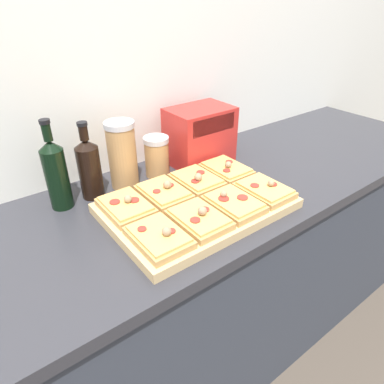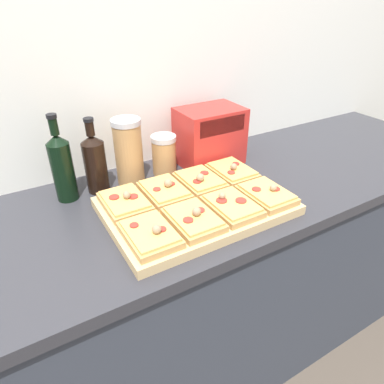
{
  "view_description": "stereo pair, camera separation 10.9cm",
  "coord_description": "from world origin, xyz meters",
  "px_view_note": "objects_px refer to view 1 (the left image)",
  "views": [
    {
      "loc": [
        -0.56,
        -0.49,
        1.51
      ],
      "look_at": [
        0.0,
        0.26,
        0.95
      ],
      "focal_mm": 32.0,
      "sensor_mm": 36.0,
      "label": 1
    },
    {
      "loc": [
        -0.47,
        -0.55,
        1.51
      ],
      "look_at": [
        0.0,
        0.26,
        0.95
      ],
      "focal_mm": 32.0,
      "sensor_mm": 36.0,
      "label": 2
    }
  ],
  "objects_px": {
    "grain_jar_tall": "(122,155)",
    "toaster_oven": "(200,135)",
    "grain_jar_short": "(157,156)",
    "cutting_board": "(198,205)",
    "wine_bottle": "(89,168)",
    "olive_oil_bottle": "(56,173)"
  },
  "relations": [
    {
      "from": "olive_oil_bottle",
      "to": "grain_jar_short",
      "type": "height_order",
      "value": "olive_oil_bottle"
    },
    {
      "from": "olive_oil_bottle",
      "to": "grain_jar_short",
      "type": "xyz_separation_m",
      "value": [
        0.36,
        0.0,
        -0.04
      ]
    },
    {
      "from": "grain_jar_tall",
      "to": "toaster_oven",
      "type": "height_order",
      "value": "grain_jar_tall"
    },
    {
      "from": "grain_jar_short",
      "to": "cutting_board",
      "type": "bearing_deg",
      "value": -95.49
    },
    {
      "from": "grain_jar_short",
      "to": "grain_jar_tall",
      "type": "bearing_deg",
      "value": 180.0
    },
    {
      "from": "wine_bottle",
      "to": "grain_jar_short",
      "type": "height_order",
      "value": "wine_bottle"
    },
    {
      "from": "cutting_board",
      "to": "grain_jar_short",
      "type": "distance_m",
      "value": 0.29
    },
    {
      "from": "grain_jar_short",
      "to": "toaster_oven",
      "type": "height_order",
      "value": "toaster_oven"
    },
    {
      "from": "grain_jar_tall",
      "to": "toaster_oven",
      "type": "xyz_separation_m",
      "value": [
        0.34,
        -0.0,
        -0.01
      ]
    },
    {
      "from": "olive_oil_bottle",
      "to": "grain_jar_tall",
      "type": "distance_m",
      "value": 0.23
    },
    {
      "from": "cutting_board",
      "to": "toaster_oven",
      "type": "bearing_deg",
      "value": 50.85
    },
    {
      "from": "wine_bottle",
      "to": "grain_jar_tall",
      "type": "height_order",
      "value": "wine_bottle"
    },
    {
      "from": "toaster_oven",
      "to": "wine_bottle",
      "type": "bearing_deg",
      "value": 179.89
    },
    {
      "from": "cutting_board",
      "to": "olive_oil_bottle",
      "type": "bearing_deg",
      "value": 140.08
    },
    {
      "from": "wine_bottle",
      "to": "toaster_oven",
      "type": "height_order",
      "value": "wine_bottle"
    },
    {
      "from": "grain_jar_short",
      "to": "wine_bottle",
      "type": "bearing_deg",
      "value": -180.0
    },
    {
      "from": "wine_bottle",
      "to": "cutting_board",
      "type": "bearing_deg",
      "value": -50.68
    },
    {
      "from": "grain_jar_tall",
      "to": "grain_jar_short",
      "type": "bearing_deg",
      "value": 0.0
    },
    {
      "from": "cutting_board",
      "to": "wine_bottle",
      "type": "distance_m",
      "value": 0.37
    },
    {
      "from": "cutting_board",
      "to": "grain_jar_tall",
      "type": "xyz_separation_m",
      "value": [
        -0.11,
        0.28,
        0.1
      ]
    },
    {
      "from": "grain_jar_tall",
      "to": "olive_oil_bottle",
      "type": "bearing_deg",
      "value": -180.0
    },
    {
      "from": "grain_jar_tall",
      "to": "toaster_oven",
      "type": "distance_m",
      "value": 0.34
    }
  ]
}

